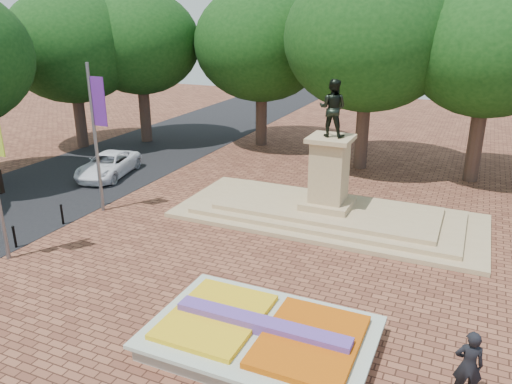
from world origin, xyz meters
TOP-DOWN VIEW (x-y plane):
  - ground at (0.00, 0.00)m, footprint 90.00×90.00m
  - asphalt_street at (-15.00, 5.00)m, footprint 9.00×90.00m
  - flower_bed at (1.03, -2.00)m, footprint 6.30×4.30m
  - monument at (0.00, 8.00)m, footprint 14.00×6.00m
  - tree_row_back at (2.33, 18.00)m, footprint 44.80×8.80m
  - van at (-13.50, 8.92)m, footprint 3.25×5.25m
  - pedestrian at (6.41, -1.76)m, footprint 0.77×0.58m

SIDE VIEW (x-z plane):
  - ground at x=0.00m, z-range 0.00..0.00m
  - asphalt_street at x=-15.00m, z-range 0.00..0.02m
  - flower_bed at x=1.03m, z-range -0.08..0.83m
  - van at x=-13.50m, z-range 0.00..1.36m
  - monument at x=0.00m, z-range -2.32..4.09m
  - pedestrian at x=6.41m, z-range 0.00..1.92m
  - tree_row_back at x=2.33m, z-range 1.46..11.89m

